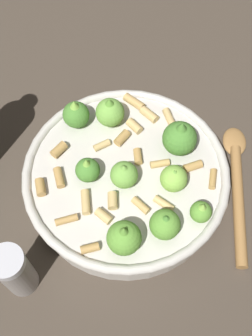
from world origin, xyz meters
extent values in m
plane|color=#42382D|center=(0.00, 0.00, 0.00)|extent=(2.40, 2.40, 0.00)
cylinder|color=beige|center=(0.00, 0.00, 0.03)|extent=(0.27, 0.27, 0.05)
torus|color=beige|center=(0.00, 0.00, 0.05)|extent=(0.28, 0.28, 0.01)
sphere|color=#609E38|center=(-0.06, 0.07, 0.07)|extent=(0.04, 0.04, 0.04)
cone|color=#4C8933|center=(-0.06, 0.07, 0.09)|extent=(0.02, 0.02, 0.01)
sphere|color=#75B247|center=(0.04, -0.08, 0.07)|extent=(0.04, 0.04, 0.04)
cone|color=#609E38|center=(0.04, -0.08, 0.09)|extent=(0.02, 0.02, 0.02)
sphere|color=#75B247|center=(0.00, 0.02, 0.07)|extent=(0.04, 0.04, 0.04)
cone|color=#75B247|center=(0.00, 0.02, 0.09)|extent=(0.02, 0.02, 0.01)
sphere|color=#4C8933|center=(0.08, -0.07, 0.07)|extent=(0.04, 0.04, 0.04)
cone|color=#8CC64C|center=(0.08, -0.07, 0.09)|extent=(0.02, 0.02, 0.02)
sphere|color=#4C8933|center=(-0.07, -0.05, 0.08)|extent=(0.05, 0.05, 0.05)
cone|color=#4C8933|center=(-0.07, -0.05, 0.10)|extent=(0.02, 0.02, 0.02)
sphere|color=#4C8933|center=(0.05, 0.02, 0.07)|extent=(0.03, 0.03, 0.03)
cone|color=#8CC64C|center=(0.05, 0.02, 0.09)|extent=(0.02, 0.02, 0.02)
sphere|color=#609E38|center=(-0.01, 0.10, 0.07)|extent=(0.04, 0.04, 0.04)
cone|color=#609E38|center=(-0.01, 0.10, 0.09)|extent=(0.02, 0.02, 0.02)
sphere|color=#8CC64C|center=(-0.06, 0.01, 0.07)|extent=(0.04, 0.04, 0.04)
cone|color=#75B247|center=(-0.06, 0.01, 0.09)|extent=(0.01, 0.01, 0.01)
sphere|color=#609E38|center=(-0.10, 0.05, 0.07)|extent=(0.03, 0.03, 0.03)
cone|color=#8CC64C|center=(-0.10, 0.05, 0.08)|extent=(0.01, 0.01, 0.01)
cylinder|color=tan|center=(0.04, -0.03, 0.06)|extent=(0.02, 0.02, 0.01)
cylinder|color=tan|center=(-0.05, -0.09, 0.06)|extent=(0.02, 0.03, 0.01)
cylinder|color=tan|center=(0.10, -0.01, 0.06)|extent=(0.02, 0.03, 0.01)
cylinder|color=tan|center=(-0.06, 0.04, 0.06)|extent=(0.03, 0.02, 0.01)
cylinder|color=tan|center=(0.09, 0.03, 0.06)|extent=(0.02, 0.03, 0.01)
cylinder|color=tan|center=(-0.12, -0.01, 0.06)|extent=(0.01, 0.03, 0.01)
cylinder|color=tan|center=(0.04, 0.06, 0.06)|extent=(0.02, 0.03, 0.01)
cylinder|color=tan|center=(-0.03, 0.05, 0.06)|extent=(0.03, 0.02, 0.01)
cylinder|color=tan|center=(0.02, 0.12, 0.06)|extent=(0.03, 0.02, 0.01)
cylinder|color=tan|center=(0.01, 0.05, 0.06)|extent=(0.02, 0.02, 0.01)
cylinder|color=tan|center=(-0.01, -0.02, 0.06)|extent=(0.02, 0.02, 0.01)
cylinder|color=tan|center=(0.11, 0.05, 0.06)|extent=(0.02, 0.03, 0.01)
cylinder|color=tan|center=(0.01, -0.05, 0.06)|extent=(0.02, 0.03, 0.01)
cylinder|color=tan|center=(0.00, -0.07, 0.06)|extent=(0.03, 0.02, 0.01)
cylinder|color=tan|center=(-0.02, -0.10, 0.06)|extent=(0.03, 0.03, 0.01)
cylinder|color=tan|center=(-0.09, -0.02, 0.06)|extent=(0.03, 0.02, 0.01)
cylinder|color=tan|center=(0.01, -0.12, 0.06)|extent=(0.04, 0.03, 0.01)
cylinder|color=tan|center=(0.06, 0.08, 0.06)|extent=(0.03, 0.02, 0.01)
cylinder|color=tan|center=(-0.04, -0.02, 0.06)|extent=(0.03, 0.02, 0.01)
cylinder|color=tan|center=(0.02, 0.07, 0.06)|extent=(0.03, 0.02, 0.01)
cylinder|color=gray|center=(0.11, 0.16, 0.04)|extent=(0.04, 0.04, 0.08)
cylinder|color=silver|center=(0.11, 0.16, 0.09)|extent=(0.04, 0.04, 0.01)
cylinder|color=#9E703D|center=(-0.16, 0.00, 0.01)|extent=(0.03, 0.19, 0.02)
ellipsoid|color=#9E703D|center=(-0.15, -0.11, 0.01)|extent=(0.04, 0.05, 0.01)
camera|label=1|loc=(-0.04, 0.26, 0.54)|focal=43.61mm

